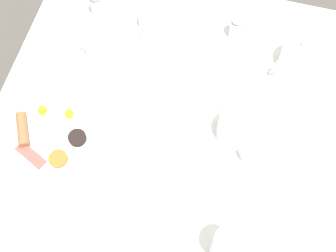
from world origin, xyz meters
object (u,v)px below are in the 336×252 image
Objects in this scene: teacup_with_saucer_right at (85,227)px; knife_by_plate at (169,87)px; breakfast_plate at (50,135)px; napkin_folded at (166,190)px; water_glass_short at (227,248)px; salt_grinder at (237,25)px; teapot_far at (237,127)px; pepper_grinder at (96,1)px; teapot_near at (298,55)px; teacup_with_saucer_left at (152,20)px; creamer_jug at (96,48)px.

teacup_with_saucer_right is 0.48m from knife_by_plate.
breakfast_plate reaches higher than napkin_folded.
water_glass_short is 1.44× the size of salt_grinder.
salt_grinder is at bearing -98.50° from napkin_folded.
teapot_far is 0.34m from salt_grinder.
breakfast_plate is 0.45m from pepper_grinder.
teapot_far reaches higher than teacup_with_saucer_right.
teapot_near reaches higher than pepper_grinder.
teacup_with_saucer_left reaches higher than knife_by_plate.
teapot_near is 0.39m from knife_by_plate.
pepper_grinder reaches higher than teacup_with_saucer_right.
knife_by_plate is (0.35, 0.17, -0.05)m from teapot_near.
napkin_folded is at bearing 124.81° from pepper_grinder.
salt_grinder is (-0.44, -0.02, 0.00)m from pepper_grinder.
napkin_folded is at bearing 117.79° from teapot_far.
teapot_far is at bearing -164.92° from breakfast_plate.
creamer_jug is 0.55× the size of knife_by_plate.
knife_by_plate is at bearing 161.03° from teapot_near.
salt_grinder reaches higher than breakfast_plate.
salt_grinder reaches higher than napkin_folded.
creamer_jug is at bearing 106.43° from pepper_grinder.
creamer_jug is 0.50× the size of napkin_folded.
teacup_with_saucer_left is at bearing -60.41° from water_glass_short.
creamer_jug is at bearing -97.44° from breakfast_plate.
teacup_with_saucer_right is 0.36m from water_glass_short.
breakfast_plate is 1.89× the size of teacup_with_saucer_left.
napkin_folded is (-0.17, -0.15, -0.02)m from teacup_with_saucer_right.
teacup_with_saucer_right is at bearing 129.04° from breakfast_plate.
breakfast_plate is at bearing -19.96° from water_glass_short.
teacup_with_saucer_right is (0.32, 0.36, -0.02)m from teapot_far.
salt_grinder is at bearing -81.25° from water_glass_short.
breakfast_plate is 0.29m from teacup_with_saucer_right.
napkin_folded is (0.28, 0.48, -0.05)m from teapot_near.
water_glass_short reaches higher than teacup_with_saucer_right.
breakfast_plate is 3.42× the size of creamer_jug.
teacup_with_saucer_left is at bearing -62.53° from knife_by_plate.
napkin_folded is at bearing -33.85° from water_glass_short.
breakfast_plate is 1.88× the size of water_glass_short.
water_glass_short is at bearing 119.59° from teacup_with_saucer_left.
pepper_grinder and salt_grinder have the same top height.
knife_by_plate is (0.15, 0.23, -0.06)m from salt_grinder.
pepper_grinder is at bearing 31.25° from teapot_far.
napkin_folded is (-0.32, 0.37, -0.03)m from creamer_jug.
breakfast_plate is 1.89× the size of teacup_with_saucer_right.
teapot_near is at bearing 175.89° from teacup_with_saucer_left.
water_glass_short reaches higher than knife_by_plate.
teacup_with_saucer_right is (0.45, 0.64, -0.02)m from teapot_near.
salt_grinder reaches higher than teacup_with_saucer_left.
knife_by_plate is (0.22, -0.10, -0.05)m from teapot_far.
salt_grinder is at bearing -132.95° from breakfast_plate.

